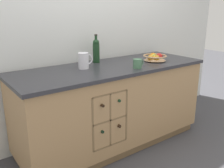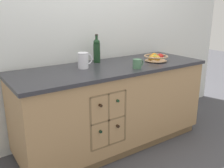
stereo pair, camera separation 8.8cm
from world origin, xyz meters
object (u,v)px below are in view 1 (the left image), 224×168
object	(u,v)px
fruit_bowl	(155,57)
standing_wine_bottle	(96,50)
ceramic_mug	(138,64)
white_pitcher	(84,60)

from	to	relation	value
fruit_bowl	standing_wine_bottle	bearing A→B (deg)	150.47
fruit_bowl	ceramic_mug	distance (m)	0.43
fruit_bowl	ceramic_mug	size ratio (longest dim) A/B	2.15
fruit_bowl	white_pitcher	xyz separation A→B (m)	(-0.85, 0.15, 0.04)
fruit_bowl	standing_wine_bottle	xyz separation A→B (m)	(-0.59, 0.33, 0.10)
white_pitcher	ceramic_mug	world-z (taller)	white_pitcher
white_pitcher	ceramic_mug	distance (m)	0.55
fruit_bowl	white_pitcher	world-z (taller)	white_pitcher
fruit_bowl	standing_wine_bottle	world-z (taller)	standing_wine_bottle
fruit_bowl	standing_wine_bottle	size ratio (longest dim) A/B	0.88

